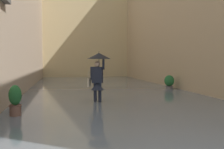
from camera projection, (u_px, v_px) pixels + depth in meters
The scene contains 7 objects.
ground_plane at pixel (105, 92), 13.40m from camera, with size 60.00×60.00×0.00m, color #605B56.
flood_water at pixel (105, 91), 13.40m from camera, with size 8.73×27.83×0.10m, color slate.
building_facade_right at pixel (5, 0), 12.23m from camera, with size 2.04×25.83×9.04m.
building_facade_far at pixel (85, 14), 24.66m from camera, with size 11.53×1.80×12.32m, color tan.
person_wading at pixel (98, 69), 9.45m from camera, with size 0.88×0.88×1.98m.
potted_plant_far_left at pixel (169, 82), 13.83m from camera, with size 0.53×0.53×0.84m.
potted_plant_far_right at pixel (15, 102), 7.04m from camera, with size 0.34×0.34×0.96m.
Camera 1 is at (2.18, 2.24, 1.62)m, focal length 41.02 mm.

